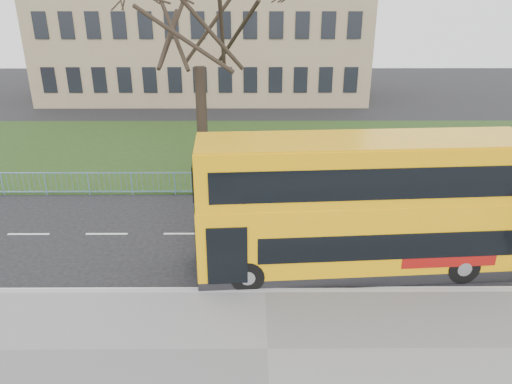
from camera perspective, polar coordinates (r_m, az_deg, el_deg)
ground at (r=15.43m, az=0.99°, el=-9.37°), size 120.00×120.00×0.00m
kerb at (r=14.08m, az=1.13°, el=-12.35°), size 80.00×0.20×0.14m
grass_verge at (r=28.66m, az=0.37°, el=5.48°), size 80.00×15.40×0.08m
guard_railing at (r=21.18m, az=0.61°, el=1.10°), size 40.00×0.12×1.10m
bare_tree at (r=23.45m, az=-7.19°, el=17.82°), size 8.99×8.99×12.84m
civic_building at (r=48.49m, az=-6.23°, el=20.21°), size 30.00×15.00×14.00m
yellow_bus at (r=14.76m, az=13.16°, el=-1.32°), size 10.54×3.19×4.36m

